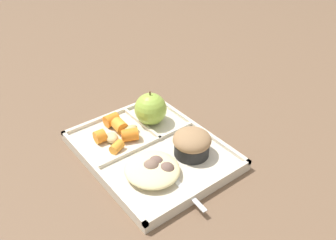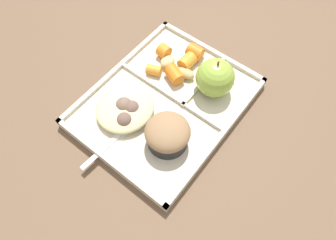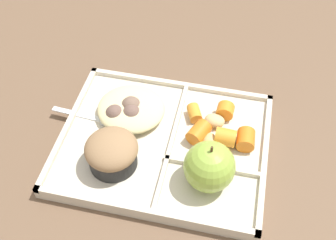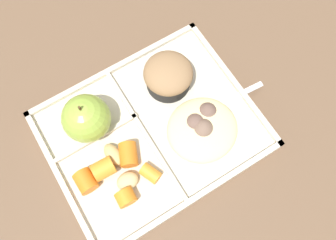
{
  "view_description": "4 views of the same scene",
  "coord_description": "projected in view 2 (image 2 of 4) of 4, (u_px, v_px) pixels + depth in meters",
  "views": [
    {
      "loc": [
        0.49,
        -0.33,
        0.5
      ],
      "look_at": [
        -0.02,
        0.06,
        0.05
      ],
      "focal_mm": 39.06,
      "sensor_mm": 36.0,
      "label": 1
    },
    {
      "loc": [
        0.24,
        0.2,
        0.5
      ],
      "look_at": [
        0.05,
        0.04,
        0.05
      ],
      "focal_mm": 32.37,
      "sensor_mm": 36.0,
      "label": 2
    },
    {
      "loc": [
        -0.09,
        0.38,
        0.53
      ],
      "look_at": [
        -0.01,
        -0.01,
        0.06
      ],
      "focal_mm": 44.47,
      "sensor_mm": 36.0,
      "label": 3
    },
    {
      "loc": [
        -0.07,
        -0.15,
        0.53
      ],
      "look_at": [
        0.02,
        -0.01,
        0.06
      ],
      "focal_mm": 36.62,
      "sensor_mm": 36.0,
      "label": 4
    }
  ],
  "objects": [
    {
      "name": "ground",
      "position": [
        166.0,
        105.0,
        0.59
      ],
      "size": [
        6.0,
        6.0,
        0.0
      ],
      "primitive_type": "plane",
      "color": "brown"
    },
    {
      "name": "lunch_tray",
      "position": [
        166.0,
        103.0,
        0.58
      ],
      "size": [
        0.32,
        0.26,
        0.02
      ],
      "color": "beige",
      "rests_on": "ground"
    },
    {
      "name": "green_apple",
      "position": [
        215.0,
        78.0,
        0.56
      ],
      "size": [
        0.07,
        0.07,
        0.08
      ],
      "color": "#93B742",
      "rests_on": "lunch_tray"
    },
    {
      "name": "bran_muffin",
      "position": [
        168.0,
        134.0,
        0.51
      ],
      "size": [
        0.08,
        0.08,
        0.05
      ],
      "color": "black",
      "rests_on": "lunch_tray"
    },
    {
      "name": "carrot_slice_back",
      "position": [
        154.0,
        70.0,
        0.6
      ],
      "size": [
        0.03,
        0.03,
        0.02
      ],
      "primitive_type": "cylinder",
      "rotation": [
        0.0,
        1.57,
        5.11
      ],
      "color": "orange",
      "rests_on": "lunch_tray"
    },
    {
      "name": "carrot_slice_large",
      "position": [
        174.0,
        75.0,
        0.59
      ],
      "size": [
        0.04,
        0.04,
        0.03
      ],
      "primitive_type": "cylinder",
      "rotation": [
        0.0,
        1.57,
        4.31
      ],
      "color": "orange",
      "rests_on": "lunch_tray"
    },
    {
      "name": "carrot_slice_near_corner",
      "position": [
        164.0,
        51.0,
        0.62
      ],
      "size": [
        0.03,
        0.02,
        0.03
      ],
      "primitive_type": "cylinder",
      "rotation": [
        0.0,
        1.57,
        1.52
      ],
      "color": "orange",
      "rests_on": "lunch_tray"
    },
    {
      "name": "carrot_slice_small",
      "position": [
        195.0,
        52.0,
        0.62
      ],
      "size": [
        0.03,
        0.03,
        0.03
      ],
      "primitive_type": "cylinder",
      "rotation": [
        0.0,
        1.57,
        4.75
      ],
      "color": "orange",
      "rests_on": "lunch_tray"
    },
    {
      "name": "carrot_slice_center",
      "position": [
        187.0,
        62.0,
        0.6
      ],
      "size": [
        0.03,
        0.03,
        0.03
      ],
      "primitive_type": "cylinder",
      "rotation": [
        0.0,
        1.57,
        3.1
      ],
      "color": "orange",
      "rests_on": "lunch_tray"
    },
    {
      "name": "potato_chunk_browned",
      "position": [
        168.0,
        62.0,
        0.61
      ],
      "size": [
        0.03,
        0.03,
        0.02
      ],
      "primitive_type": "ellipsoid",
      "rotation": [
        0.0,
        0.0,
        1.49
      ],
      "color": "tan",
      "rests_on": "lunch_tray"
    },
    {
      "name": "potato_chunk_large",
      "position": [
        185.0,
        73.0,
        0.6
      ],
      "size": [
        0.03,
        0.04,
        0.02
      ],
      "primitive_type": "ellipsoid",
      "rotation": [
        0.0,
        0.0,
        4.82
      ],
      "color": "tan",
      "rests_on": "lunch_tray"
    },
    {
      "name": "egg_noodle_pile",
      "position": [
        125.0,
        108.0,
        0.55
      ],
      "size": [
        0.11,
        0.1,
        0.03
      ],
      "primitive_type": "ellipsoid",
      "color": "beige",
      "rests_on": "lunch_tray"
    },
    {
      "name": "meatball_side",
      "position": [
        124.0,
        106.0,
        0.55
      ],
      "size": [
        0.03,
        0.03,
        0.03
      ],
      "primitive_type": "sphere",
      "color": "#755B4C",
      "rests_on": "lunch_tray"
    },
    {
      "name": "meatball_back",
      "position": [
        125.0,
        121.0,
        0.54
      ],
      "size": [
        0.03,
        0.03,
        0.03
      ],
      "primitive_type": "sphere",
      "color": "brown",
      "rests_on": "lunch_tray"
    },
    {
      "name": "meatball_center",
      "position": [
        124.0,
        108.0,
        0.55
      ],
      "size": [
        0.03,
        0.03,
        0.03
      ],
      "primitive_type": "sphere",
      "color": "brown",
      "rests_on": "lunch_tray"
    },
    {
      "name": "meatball_front",
      "position": [
        132.0,
        109.0,
        0.55
      ],
      "size": [
        0.03,
        0.03,
        0.03
      ],
      "primitive_type": "sphere",
      "color": "brown",
      "rests_on": "lunch_tray"
    },
    {
      "name": "plastic_fork",
      "position": [
        118.0,
        136.0,
        0.54
      ],
      "size": [
        0.15,
        0.02,
        0.0
      ],
      "color": "white",
      "rests_on": "lunch_tray"
    }
  ]
}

